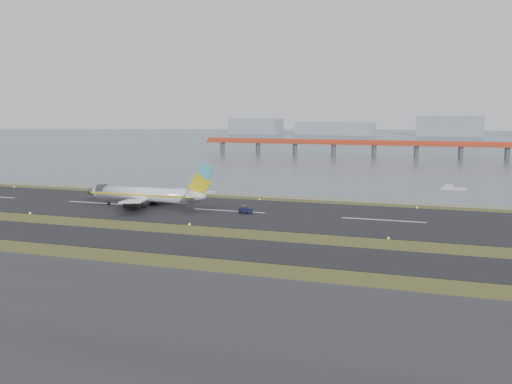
{
  "coord_description": "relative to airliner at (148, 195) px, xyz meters",
  "views": [
    {
      "loc": [
        65.84,
        -121.05,
        25.46
      ],
      "look_at": [
        10.64,
        22.0,
        6.44
      ],
      "focal_mm": 45.0,
      "sensor_mm": 36.0,
      "label": 1
    }
  ],
  "objects": [
    {
      "name": "ground",
      "position": [
        23.2,
        -28.49,
        -3.46
      ],
      "size": [
        1000.0,
        1000.0,
        0.0
      ],
      "primitive_type": "plane",
      "color": "#314017",
      "rests_on": "ground"
    },
    {
      "name": "taxiway_strip",
      "position": [
        23.2,
        -40.49,
        -3.41
      ],
      "size": [
        1000.0,
        18.0,
        0.1
      ],
      "primitive_type": "cube",
      "color": "black",
      "rests_on": "ground"
    },
    {
      "name": "runway_strip",
      "position": [
        23.2,
        1.51,
        -3.41
      ],
      "size": [
        1000.0,
        45.0,
        0.1
      ],
      "primitive_type": "cube",
      "color": "black",
      "rests_on": "ground"
    },
    {
      "name": "seawall",
      "position": [
        23.2,
        31.51,
        -2.96
      ],
      "size": [
        1000.0,
        2.5,
        1.0
      ],
      "primitive_type": "cube",
      "color": "gray",
      "rests_on": "ground"
    },
    {
      "name": "bay_water",
      "position": [
        23.2,
        431.51,
        -3.46
      ],
      "size": [
        1400.0,
        800.0,
        1.3
      ],
      "primitive_type": "cube",
      "color": "#4E606F",
      "rests_on": "ground"
    },
    {
      "name": "red_pier",
      "position": [
        43.2,
        221.51,
        3.82
      ],
      "size": [
        260.0,
        5.0,
        10.2
      ],
      "color": "#C53F21",
      "rests_on": "ground"
    },
    {
      "name": "far_shoreline",
      "position": [
        36.82,
        591.51,
        2.61
      ],
      "size": [
        1400.0,
        80.0,
        60.5
      ],
      "color": "#8C9AA5",
      "rests_on": "ground"
    },
    {
      "name": "airliner",
      "position": [
        0.0,
        0.0,
        0.0
      ],
      "size": [
        38.52,
        32.89,
        12.8
      ],
      "color": "white",
      "rests_on": "ground"
    },
    {
      "name": "pushback_tug",
      "position": [
        28.71,
        -0.66,
        -2.46
      ],
      "size": [
        3.58,
        2.6,
        2.06
      ],
      "rotation": [
        0.0,
        0.0,
        -0.26
      ],
      "color": "#141837",
      "rests_on": "ground"
    },
    {
      "name": "workboat_near",
      "position": [
        74.14,
        69.96,
        -2.86
      ],
      "size": [
        7.99,
        3.33,
        1.88
      ],
      "rotation": [
        0.0,
        0.0,
        -0.12
      ],
      "color": "silver",
      "rests_on": "ground"
    }
  ]
}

